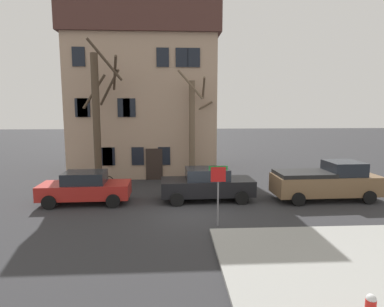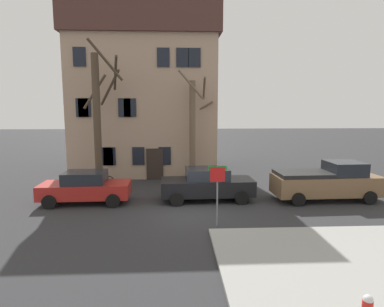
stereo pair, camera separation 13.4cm
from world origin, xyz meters
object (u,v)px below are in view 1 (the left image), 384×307
at_px(tree_bare_near, 98,115).
at_px(street_sign_pole, 218,184).
at_px(pickup_truck_brown, 326,181).
at_px(tree_bare_mid, 192,128).
at_px(bicycle_leaning, 99,182).
at_px(car_red_sedan, 85,188).
at_px(car_black_sedan, 207,184).
at_px(building_main, 146,93).

height_order(tree_bare_near, street_sign_pole, tree_bare_near).
xyz_separation_m(pickup_truck_brown, street_sign_pole, (-6.19, -3.50, 0.78)).
bearing_deg(tree_bare_mid, bicycle_leaning, -167.59).
relative_size(car_red_sedan, bicycle_leaning, 2.54).
bearing_deg(bicycle_leaning, car_black_sedan, -26.12).
distance_m(street_sign_pole, bicycle_leaning, 9.36).
relative_size(tree_bare_mid, car_red_sedan, 1.59).
xyz_separation_m(tree_bare_near, tree_bare_mid, (5.70, 0.97, -0.86)).
height_order(tree_bare_near, tree_bare_mid, tree_bare_near).
height_order(tree_bare_near, car_red_sedan, tree_bare_near).
bearing_deg(street_sign_pole, bicycle_leaning, 132.75).
distance_m(building_main, car_red_sedan, 10.76).
height_order(car_black_sedan, street_sign_pole, street_sign_pole).
xyz_separation_m(tree_bare_near, car_black_sedan, (6.22, -3.34, -3.50)).
distance_m(car_black_sedan, pickup_truck_brown, 6.25).
relative_size(tree_bare_mid, street_sign_pole, 2.85).
bearing_deg(bicycle_leaning, street_sign_pole, -47.25).
relative_size(car_black_sedan, pickup_truck_brown, 0.88).
bearing_deg(building_main, pickup_truck_brown, -42.36).
bearing_deg(bicycle_leaning, tree_bare_near, 89.20).
xyz_separation_m(building_main, street_sign_pole, (3.90, -12.70, -4.16)).
xyz_separation_m(street_sign_pole, bicycle_leaning, (-6.28, 6.79, -1.39)).
xyz_separation_m(tree_bare_near, bicycle_leaning, (-0.00, -0.28, -3.99)).
relative_size(car_black_sedan, street_sign_pole, 1.94).
distance_m(tree_bare_near, bicycle_leaning, 4.00).
distance_m(tree_bare_mid, pickup_truck_brown, 8.53).
height_order(building_main, car_black_sedan, building_main).
relative_size(building_main, pickup_truck_brown, 2.13).
relative_size(building_main, tree_bare_near, 1.37).
distance_m(tree_bare_mid, car_red_sedan, 7.73).
xyz_separation_m(building_main, tree_bare_mid, (3.32, -4.65, -2.42)).
xyz_separation_m(building_main, car_red_sedan, (-2.35, -9.18, -5.10)).
relative_size(car_black_sedan, bicycle_leaning, 2.76).
relative_size(tree_bare_near, car_black_sedan, 1.76).
bearing_deg(tree_bare_mid, pickup_truck_brown, -33.90).
height_order(tree_bare_near, pickup_truck_brown, tree_bare_near).
distance_m(car_red_sedan, bicycle_leaning, 3.30).
bearing_deg(car_red_sedan, tree_bare_mid, 38.58).
xyz_separation_m(tree_bare_mid, car_red_sedan, (-5.67, -4.52, -2.68)).
bearing_deg(tree_bare_mid, tree_bare_near, -170.33).
relative_size(tree_bare_mid, pickup_truck_brown, 1.29).
bearing_deg(pickup_truck_brown, street_sign_pole, -150.50).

